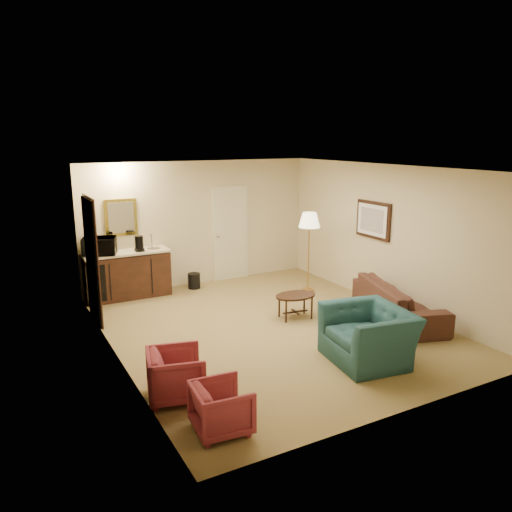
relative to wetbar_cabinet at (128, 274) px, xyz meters
The scene contains 12 objects.
ground 3.21m from the wetbar_cabinet, 58.76° to the right, with size 6.00×6.00×0.00m, color olive.
room_walls 2.79m from the wetbar_cabinet, 51.47° to the right, with size 5.02×6.01×2.61m.
wetbar_cabinet is the anchor object (origin of this frame).
sofa 5.11m from the wetbar_cabinet, 41.95° to the right, with size 2.16×0.63×0.85m, color black.
teal_armchair 4.99m from the wetbar_cabinet, 63.61° to the right, with size 1.17×0.76×1.02m, color #1B4143.
rose_chair_near 4.22m from the wetbar_cabinet, 96.81° to the right, with size 0.65×0.61×0.67m, color maroon.
rose_chair_far 5.09m from the wetbar_cabinet, 93.47° to the right, with size 0.58×0.54×0.60m, color maroon.
coffee_table 3.41m from the wetbar_cabinet, 48.64° to the right, with size 0.74×0.50×0.43m, color black.
floor_lamp 3.62m from the wetbar_cabinet, 21.51° to the right, with size 0.43×0.43×1.62m, color gold.
waste_bin 1.38m from the wetbar_cabinet, ahead, with size 0.26×0.26×0.32m, color black.
microwave 0.83m from the wetbar_cabinet, behind, with size 0.60×0.33×0.41m, color black.
coffee_maker 0.66m from the wetbar_cabinet, 25.22° to the right, with size 0.16×0.16×0.30m, color black.
Camera 1 is at (-3.91, -6.73, 3.07)m, focal length 35.00 mm.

